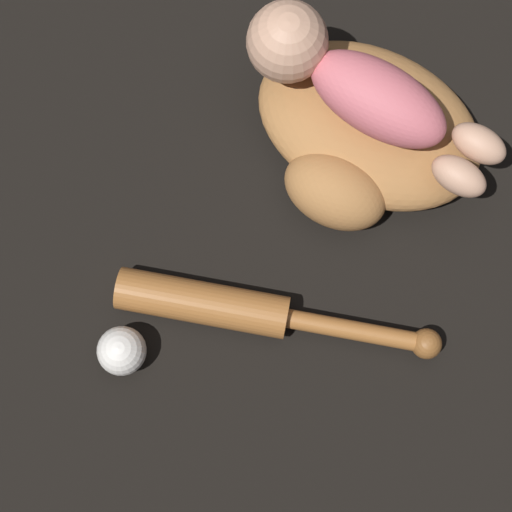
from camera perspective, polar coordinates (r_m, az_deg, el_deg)
name	(u,v)px	position (r m, az deg, el deg)	size (l,w,h in m)	color
ground_plane	(399,146)	(1.31, 9.49, 7.27)	(6.00, 6.00, 0.00)	black
baseball_glove	(363,136)	(1.26, 7.17, 7.97)	(0.38, 0.32, 0.10)	#A8703D
baby_figure	(351,83)	(1.18, 6.37, 11.42)	(0.39, 0.14, 0.11)	#D16670
baseball_bat	(239,309)	(1.20, -1.14, -3.58)	(0.43, 0.25, 0.06)	#9E602D
baseball	(122,351)	(1.21, -8.94, -6.26)	(0.07, 0.07, 0.07)	white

